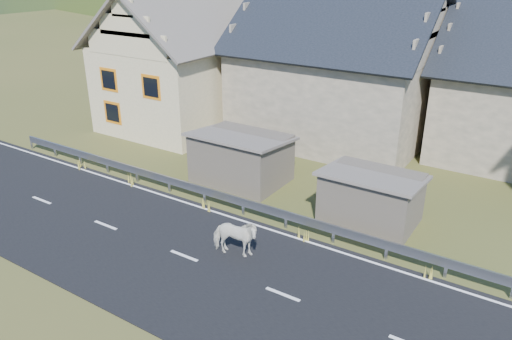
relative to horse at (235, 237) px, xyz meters
The scene contains 9 objects.
ground 1.95m from the horse, 146.00° to the right, with size 160.00×160.00×0.00m, color #38431B.
road 1.94m from the horse, 146.00° to the right, with size 60.00×7.00×0.04m, color black.
lane_markings 1.93m from the horse, 146.00° to the right, with size 60.00×6.60×0.01m, color silver.
guardrail 3.07m from the horse, 118.95° to the left, with size 28.10×0.09×0.75m.
shed_left 6.52m from the horse, 122.35° to the left, with size 4.30×3.30×2.40m, color #63594D.
shed_right 5.84m from the horse, 58.89° to the left, with size 3.80×2.90×2.20m, color #63594D.
house_cream 16.30m from the horse, 136.25° to the left, with size 7.80×9.80×8.30m.
house_stone_a 14.73m from the horse, 100.06° to the left, with size 10.80×9.80×8.90m.
horse is the anchor object (origin of this frame).
Camera 1 is at (10.20, -11.14, 9.72)m, focal length 35.00 mm.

